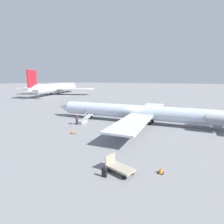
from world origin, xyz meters
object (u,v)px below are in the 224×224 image
airplane_main (141,112)px  airplane_far_right (57,88)px  suitcase (104,173)px  boarding_stairs (83,121)px  luggage_cart (119,167)px  passenger (77,118)px

airplane_main → airplane_far_right: 64.25m
airplane_main → suitcase: bearing=94.9°
boarding_stairs → airplane_main: bearing=-67.2°
airplane_far_right → luggage_cart: bearing=-150.7°
airplane_main → luggage_cart: airplane_main is taller
airplane_main → boarding_stairs: size_ratio=7.78×
luggage_cart → suitcase: (0.69, 1.04, -0.13)m
airplane_far_right → suitcase: 77.00m
airplane_far_right → luggage_cart: airplane_far_right is taller
passenger → luggage_cart: (-12.26, 9.92, -0.54)m
airplane_main → boarding_stairs: airplane_main is taller
boarding_stairs → luggage_cart: boarding_stairs is taller
airplane_main → airplane_far_right: (54.05, -34.71, 1.34)m
airplane_main → boarding_stairs: bearing=22.8°
airplane_main → passenger: bearing=29.4°
passenger → luggage_cart: size_ratio=0.72×
airplane_main → passenger: airplane_main is taller
airplane_far_right → boarding_stairs: airplane_far_right is taller
luggage_cart → airplane_far_right: bearing=-26.3°
airplane_main → airplane_far_right: airplane_far_right is taller
airplane_far_right → passenger: bearing=-151.3°
luggage_cart → suitcase: bearing=71.5°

